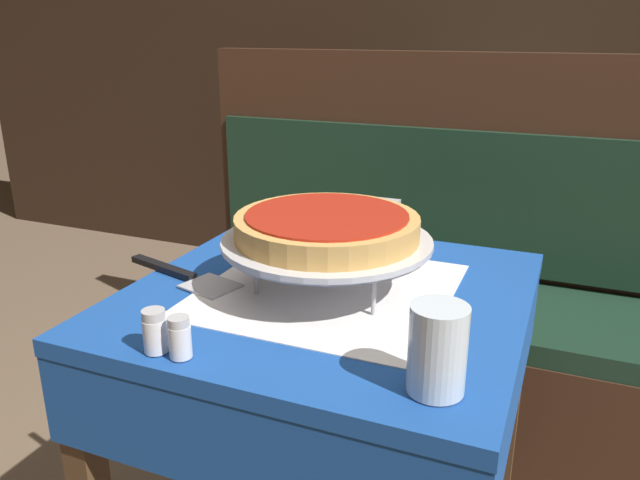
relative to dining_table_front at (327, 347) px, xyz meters
The scene contains 12 objects.
dining_table_front is the anchor object (origin of this frame).
dining_table_rear 1.50m from the dining_table_front, 86.42° to the left, with size 0.72×0.72×0.76m.
booth_bench 0.87m from the dining_table_front, 86.39° to the left, with size 1.69×0.50×1.14m.
back_wall_panel 2.01m from the dining_table_front, 90.00° to the left, with size 6.00×0.04×2.40m, color black.
pizza_pan_stand 0.21m from the dining_table_front, 93.52° to the right, with size 0.37×0.37×0.10m.
deep_dish_pizza 0.24m from the dining_table_front, 93.52° to the right, with size 0.32×0.32×0.04m.
pizza_server 0.31m from the dining_table_front, 169.25° to the right, with size 0.27×0.12×0.01m.
water_glass_near 0.40m from the dining_table_front, 44.94° to the right, with size 0.08×0.08×0.12m.
salt_shaker 0.37m from the dining_table_front, 115.63° to the right, with size 0.04×0.04×0.07m.
pepper_shaker 0.35m from the dining_table_front, 108.77° to the right, with size 0.03×0.03×0.06m.
napkin_holder 0.34m from the dining_table_front, 91.61° to the left, with size 0.10×0.05×0.09m.
condiment_caddy 1.46m from the dining_table_front, 84.13° to the left, with size 0.15×0.15×0.16m.
Camera 1 is at (0.38, -0.96, 1.21)m, focal length 35.00 mm.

